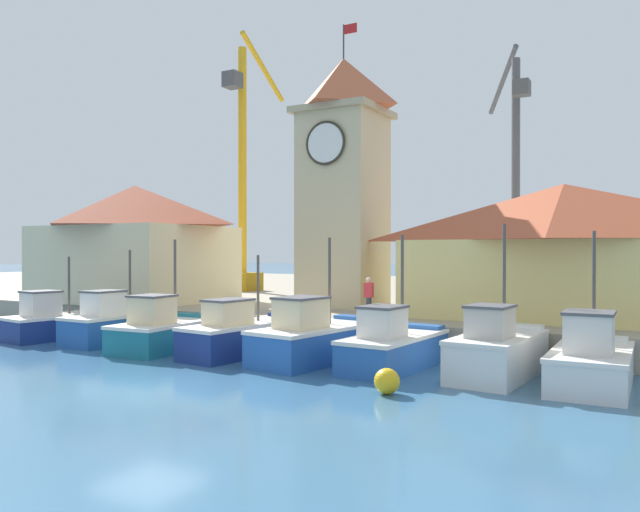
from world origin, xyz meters
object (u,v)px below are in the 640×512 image
fishing_boat_mid_left (245,334)px  fishing_boat_mid_right (393,347)px  dock_worker_near_tower (369,297)px  fishing_boat_left_outer (118,324)px  mooring_buoy (387,381)px  warehouse_left (135,242)px  port_crane_near (243,198)px  fishing_boat_center (317,339)px  port_crane_far (515,201)px  fishing_boat_far_left (56,322)px  warehouse_right (564,250)px  clock_tower (343,176)px  fishing_boat_right_outer (591,361)px  fishing_boat_left_inner (165,331)px  fishing_boat_right_inner (498,351)px

fishing_boat_mid_left → fishing_boat_mid_right: 5.72m
fishing_boat_mid_left → dock_worker_near_tower: (3.22, 3.62, 1.21)m
fishing_boat_mid_left → dock_worker_near_tower: size_ratio=3.35×
fishing_boat_left_outer → mooring_buoy: fishing_boat_left_outer is taller
warehouse_left → port_crane_near: size_ratio=0.54×
fishing_boat_center → fishing_boat_mid_right: 2.78m
fishing_boat_left_outer → port_crane_near: size_ratio=0.27×
fishing_boat_mid_left → port_crane_far: port_crane_far is taller
mooring_buoy → dock_worker_near_tower: 7.97m
fishing_boat_far_left → warehouse_right: 21.00m
mooring_buoy → dock_worker_near_tower: (-3.68, 6.89, 1.59)m
mooring_buoy → dock_worker_near_tower: bearing=118.1°
fishing_boat_far_left → clock_tower: size_ratio=0.34×
fishing_boat_left_outer → warehouse_right: (16.04, 7.55, 3.02)m
fishing_boat_right_outer → dock_worker_near_tower: (-8.21, 3.37, 1.22)m
fishing_boat_mid_right → port_crane_near: port_crane_near is taller
fishing_boat_mid_right → mooring_buoy: (1.18, -3.29, -0.36)m
fishing_boat_center → warehouse_left: size_ratio=0.59×
fishing_boat_right_outer → dock_worker_near_tower: fishing_boat_right_outer is taller
fishing_boat_mid_left → fishing_boat_mid_right: size_ratio=1.16×
fishing_boat_far_left → clock_tower: 14.36m
fishing_boat_mid_right → mooring_buoy: 3.52m
fishing_boat_left_outer → fishing_boat_center: size_ratio=0.86×
fishing_boat_mid_left → fishing_boat_center: (2.94, 0.04, 0.05)m
warehouse_right → warehouse_left: bearing=-175.7°
fishing_boat_left_inner → fishing_boat_mid_left: 3.27m
fishing_boat_mid_left → fishing_boat_right_inner: bearing=2.0°
fishing_boat_right_outer → port_crane_far: bearing=106.3°
fishing_boat_far_left → mooring_buoy: fishing_boat_far_left is taller
fishing_boat_mid_left → fishing_boat_mid_right: bearing=0.2°
fishing_boat_left_outer → fishing_boat_mid_left: size_ratio=0.87×
fishing_boat_mid_left → port_crane_near: port_crane_near is taller
fishing_boat_center → fishing_boat_mid_right: fishing_boat_mid_right is taller
fishing_boat_mid_left → mooring_buoy: size_ratio=8.04×
fishing_boat_mid_right → warehouse_right: bearing=62.0°
fishing_boat_center → warehouse_right: size_ratio=0.45×
mooring_buoy → clock_tower: bearing=121.7°
fishing_boat_left_outer → fishing_boat_right_inner: bearing=1.2°
fishing_boat_left_outer → fishing_boat_far_left: bearing=-170.2°
warehouse_left → warehouse_right: 21.29m
fishing_boat_mid_right → port_crane_far: port_crane_far is taller
fishing_boat_mid_left → fishing_boat_left_inner: bearing=-168.4°
fishing_boat_center → fishing_boat_mid_right: size_ratio=1.17×
fishing_boat_far_left → warehouse_left: size_ratio=0.48×
warehouse_right → dock_worker_near_tower: warehouse_right is taller
fishing_boat_right_outer → clock_tower: 15.65m
fishing_boat_right_outer → warehouse_left: size_ratio=0.50×
warehouse_right → fishing_boat_center: bearing=-132.1°
fishing_boat_right_inner → port_crane_near: size_ratio=0.26×
fishing_boat_left_outer → port_crane_near: bearing=108.0°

